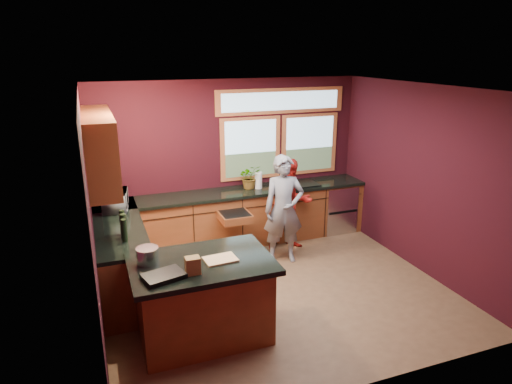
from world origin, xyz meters
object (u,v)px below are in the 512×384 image
person_red (291,205)px  cutting_board (220,259)px  person_grey (284,210)px  stock_pot (148,256)px  island (203,299)px

person_red → cutting_board: 2.58m
person_grey → stock_pot: 2.58m
person_grey → stock_pot: (-2.19, -1.34, 0.20)m
cutting_board → island: bearing=166.0°
cutting_board → stock_pot: bearing=165.1°
island → stock_pot: stock_pot is taller
person_red → cutting_board: size_ratio=4.32×
person_grey → stock_pot: size_ratio=6.95×
stock_pot → person_red: bearing=34.7°
island → stock_pot: bearing=164.7°
person_red → person_grey: bearing=-127.5°
person_grey → stock_pot: bearing=-136.5°
person_grey → stock_pot: person_grey is taller
person_red → stock_pot: size_ratio=6.30×
cutting_board → stock_pot: 0.78m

